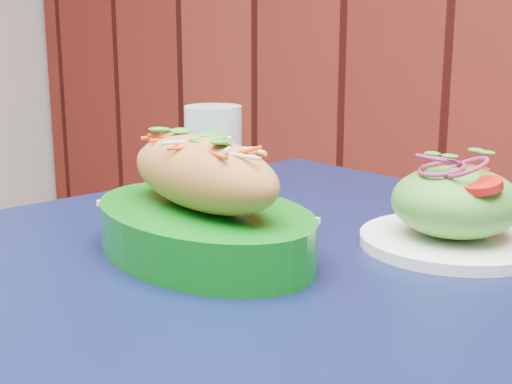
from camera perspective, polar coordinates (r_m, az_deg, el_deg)
The scene contains 4 objects.
cafe_table at distance 0.74m, azimuth 3.05°, elevation -12.17°, with size 0.95×0.95×0.75m.
banh_mi_basket at distance 0.72m, azimuth -4.26°, elevation -1.25°, with size 0.32×0.25×0.13m.
salad_plate at distance 0.78m, azimuth 15.65°, elevation -1.40°, with size 0.20×0.20×0.10m.
water_glass at distance 0.96m, azimuth -3.41°, elevation 3.21°, with size 0.08×0.08×0.12m, color silver.
Camera 1 is at (0.50, 0.68, 0.98)m, focal length 50.00 mm.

